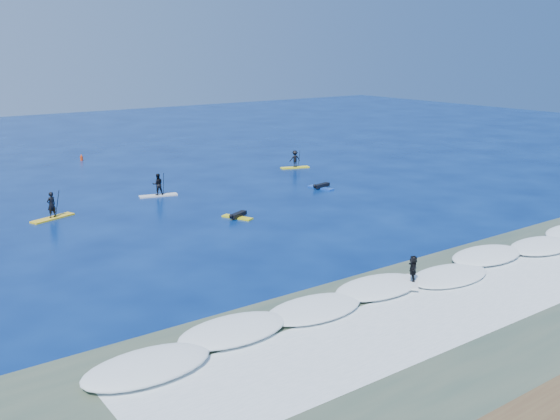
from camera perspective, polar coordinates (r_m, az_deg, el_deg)
ground at (r=38.67m, az=2.11°, el=-2.04°), size 160.00×160.00×0.00m
shallow_water at (r=29.60m, az=19.21°, el=-8.28°), size 90.00×13.00×0.01m
breaking_wave at (r=31.83m, az=13.32°, el=-6.20°), size 40.00×6.00×0.30m
whitewater at (r=30.12m, az=17.65°, el=-7.74°), size 34.00×5.00×0.02m
sup_paddler_left at (r=44.15m, az=-20.14°, el=0.07°), size 3.10×1.76×2.12m
sup_paddler_center at (r=48.64m, az=-11.10°, el=2.13°), size 2.98×1.42×2.03m
sup_paddler_right at (r=58.94m, az=1.37°, el=4.58°), size 2.81×1.51×1.92m
prone_paddler_near at (r=41.85m, az=-3.91°, el=-0.53°), size 1.68×2.24×0.46m
prone_paddler_far at (r=50.61m, az=3.76°, el=2.17°), size 1.83×2.38×0.48m
wave_surfer at (r=30.59m, az=12.05°, el=-5.42°), size 1.75×1.71×1.39m
marker_buoy at (r=65.92m, az=-17.70°, el=4.57°), size 0.28×0.28×0.67m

